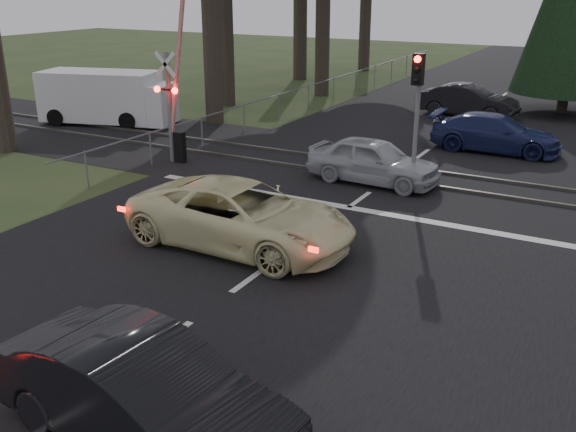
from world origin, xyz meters
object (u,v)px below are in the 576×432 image
Objects in this scene: silver_car at (373,161)px; blue_sedan at (496,133)px; crossing_signal at (174,104)px; cream_coupe at (241,216)px; traffic_signal_center at (417,98)px; dark_hatchback at (143,396)px; white_van at (110,98)px; dark_car_far at (469,101)px.

silver_car is 0.89× the size of blue_sedan.
crossing_signal is 1.25× the size of cream_coupe.
traffic_signal_center is 0.86× the size of blue_sedan.
traffic_signal_center is 2.46m from silver_car.
crossing_signal is 8.36m from traffic_signal_center.
crossing_signal is at bearing 41.50° from dark_hatchback.
white_van is at bearing 100.45° from blue_sedan.
cream_coupe is at bearing -51.94° from white_van.
dark_car_far is at bearing 3.43° from silver_car.
crossing_signal is 7.75m from white_van.
crossing_signal is 1.50× the size of dark_hatchback.
white_van is at bearing 129.01° from dark_car_far.
dark_car_far is (0.87, 18.42, -0.03)m from cream_coupe.
crossing_signal reaches higher than dark_car_far.
blue_sedan is (1.23, 6.06, -2.12)m from traffic_signal_center.
dark_hatchback is 1.03× the size of dark_car_far.
traffic_signal_center reaches higher than dark_car_far.
dark_car_far is (0.01, 12.05, 0.03)m from silver_car.
dark_car_far is at bearing 61.85° from crossing_signal.
traffic_signal_center is at bearing 7.46° from dark_hatchback.
traffic_signal_center is 0.97× the size of silver_car.
traffic_signal_center is 0.66× the size of white_van.
dark_hatchback is 25.09m from dark_car_far.
silver_car is (6.98, 1.00, -1.34)m from crossing_signal.
cream_coupe is 15.76m from white_van.
white_van is (-16.17, -3.11, 0.48)m from blue_sedan.
traffic_signal_center is 15.32m from white_van.
traffic_signal_center is at bearing -168.95° from dark_car_far.
crossing_signal is at bearing -46.12° from white_van.
white_van is at bearing 150.06° from crossing_signal.
dark_car_far reaches higher than silver_car.
crossing_signal reaches higher than blue_sedan.
silver_car reaches higher than blue_sedan.
blue_sedan is at bearing -5.31° from white_van.
cream_coupe reaches higher than silver_car.
traffic_signal_center is 12.41m from dark_car_far.
blue_sedan is 1.05× the size of dark_car_far.
traffic_signal_center is at bearing 6.15° from crossing_signal.
dark_hatchback is (8.77, -11.97, -1.29)m from crossing_signal.
silver_car is 13.94m from white_van.
cream_coupe is (6.11, -5.36, -1.28)m from crossing_signal.
traffic_signal_center is 6.92m from cream_coupe.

